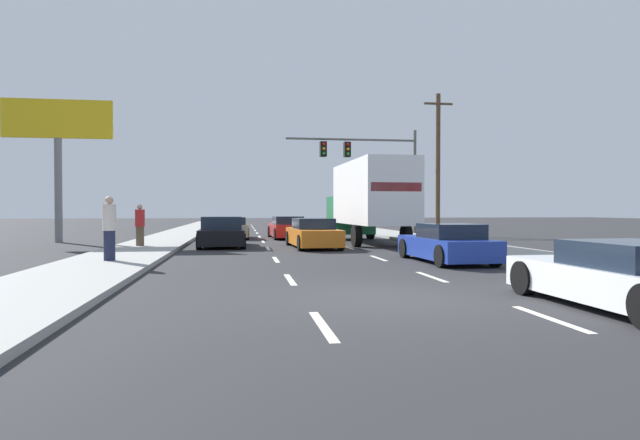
# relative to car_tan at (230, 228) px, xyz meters

# --- Properties ---
(ground_plane) EXTENTS (140.00, 140.00, 0.00)m
(ground_plane) POSITION_rel_car_tan_xyz_m (3.41, 3.81, -0.56)
(ground_plane) COLOR #2B2B2D
(sidewalk_right) EXTENTS (2.80, 80.00, 0.14)m
(sidewalk_right) POSITION_rel_car_tan_xyz_m (10.06, -1.19, -0.49)
(sidewalk_right) COLOR #9E9E99
(sidewalk_right) RESTS_ON ground_plane
(sidewalk_left) EXTENTS (2.80, 80.00, 0.14)m
(sidewalk_left) POSITION_rel_car_tan_xyz_m (-3.24, -1.19, -0.49)
(sidewalk_left) COLOR #9E9E99
(sidewalk_left) RESTS_ON ground_plane
(lane_markings) EXTENTS (3.54, 57.00, 0.01)m
(lane_markings) POSITION_rel_car_tan_xyz_m (3.41, -0.78, -0.56)
(lane_markings) COLOR silver
(lane_markings) RESTS_ON ground_plane
(car_tan) EXTENTS (2.11, 4.47, 1.20)m
(car_tan) POSITION_rel_car_tan_xyz_m (0.00, 0.00, 0.00)
(car_tan) COLOR tan
(car_tan) RESTS_ON ground_plane
(car_black) EXTENTS (2.02, 4.51, 1.32)m
(car_black) POSITION_rel_car_tan_xyz_m (-0.20, -6.83, 0.04)
(car_black) COLOR black
(car_black) RESTS_ON ground_plane
(car_red) EXTENTS (1.99, 4.65, 1.24)m
(car_red) POSITION_rel_car_tan_xyz_m (3.18, -0.44, 0.01)
(car_red) COLOR red
(car_red) RESTS_ON ground_plane
(car_orange) EXTENTS (2.01, 4.64, 1.25)m
(car_orange) POSITION_rel_car_tan_xyz_m (3.63, -8.02, 0.01)
(car_orange) COLOR orange
(car_orange) RESTS_ON ground_plane
(box_truck) EXTENTS (2.73, 9.23, 3.81)m
(box_truck) POSITION_rel_car_tan_xyz_m (6.63, -5.52, 1.59)
(box_truck) COLOR white
(box_truck) RESTS_ON ground_plane
(car_blue) EXTENTS (1.93, 4.25, 1.18)m
(car_blue) POSITION_rel_car_tan_xyz_m (6.87, -14.83, -0.02)
(car_blue) COLOR #1E389E
(car_blue) RESTS_ON ground_plane
(car_white) EXTENTS (1.93, 4.25, 1.11)m
(car_white) POSITION_rel_car_tan_xyz_m (6.75, -22.73, -0.05)
(car_white) COLOR white
(car_white) RESTS_ON ground_plane
(traffic_signal_mast) EXTENTS (8.60, 0.69, 6.82)m
(traffic_signal_mast) POSITION_rel_car_tan_xyz_m (8.40, 3.52, 4.42)
(traffic_signal_mast) COLOR #595B56
(traffic_signal_mast) RESTS_ON ground_plane
(utility_pole_mid) EXTENTS (1.80, 0.28, 8.66)m
(utility_pole_mid) POSITION_rel_car_tan_xyz_m (12.52, 0.88, 3.90)
(utility_pole_mid) COLOR brown
(utility_pole_mid) RESTS_ON ground_plane
(roadside_billboard) EXTENTS (5.16, 0.36, 7.01)m
(roadside_billboard) POSITION_rel_car_tan_xyz_m (-8.26, -2.53, 4.61)
(roadside_billboard) COLOR slate
(roadside_billboard) RESTS_ON ground_plane
(pedestrian_near_corner) EXTENTS (0.38, 0.38, 1.86)m
(pedestrian_near_corner) POSITION_rel_car_tan_xyz_m (-3.17, -14.31, 0.51)
(pedestrian_near_corner) COLOR #1E233F
(pedestrian_near_corner) RESTS_ON sidewalk_left
(pedestrian_mid_block) EXTENTS (0.38, 0.38, 1.70)m
(pedestrian_mid_block) POSITION_rel_car_tan_xyz_m (-3.46, -7.85, 0.42)
(pedestrian_mid_block) COLOR brown
(pedestrian_mid_block) RESTS_ON sidewalk_left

